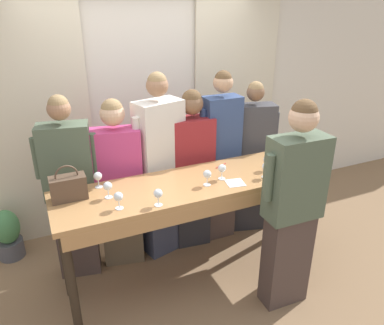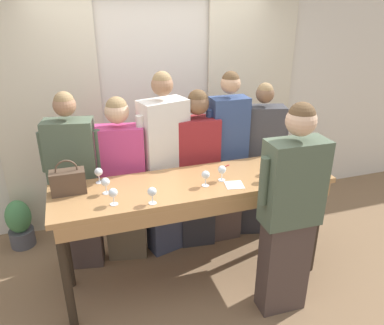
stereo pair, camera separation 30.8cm
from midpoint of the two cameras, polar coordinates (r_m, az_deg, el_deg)
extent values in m
plane|color=#846647|center=(3.77, -2.02, -17.02)|extent=(18.00, 18.00, 0.00)
cube|color=silver|center=(4.30, -9.40, 9.14)|extent=(12.00, 0.06, 2.80)
cube|color=beige|center=(4.12, -24.70, 5.83)|extent=(1.08, 0.03, 2.69)
cube|color=beige|center=(4.68, 4.73, 9.83)|extent=(1.08, 0.03, 2.69)
cube|color=#B27F4C|center=(3.21, -2.28, -3.31)|extent=(2.39, 0.65, 0.05)
cube|color=#B27F4C|center=(3.00, -0.01, -7.17)|extent=(2.30, 0.03, 0.12)
cylinder|color=#2D2319|center=(3.11, -20.67, -17.42)|extent=(0.07, 0.07, 0.98)
cylinder|color=#2D2319|center=(3.80, 15.40, -8.49)|extent=(0.07, 0.07, 0.98)
cylinder|color=#2D2319|center=(3.51, -21.41, -12.33)|extent=(0.07, 0.07, 0.98)
cylinder|color=#2D2319|center=(4.13, 11.11, -5.26)|extent=(0.07, 0.07, 0.98)
cylinder|color=black|center=(3.50, 13.61, 0.70)|extent=(0.08, 0.08, 0.21)
cone|color=black|center=(3.45, 13.81, 2.63)|extent=(0.08, 0.08, 0.04)
cylinder|color=black|center=(3.43, 13.91, 3.55)|extent=(0.03, 0.03, 0.07)
cylinder|color=beige|center=(3.50, 13.60, 0.54)|extent=(0.08, 0.08, 0.08)
cube|color=brown|center=(3.08, -21.08, -3.71)|extent=(0.27, 0.13, 0.19)
torus|color=brown|center=(3.04, -21.36, -1.98)|extent=(0.18, 0.01, 0.18)
cylinder|color=white|center=(2.88, -14.06, -6.85)|extent=(0.06, 0.06, 0.00)
cylinder|color=white|center=(2.87, -14.13, -6.24)|extent=(0.01, 0.01, 0.07)
sphere|color=white|center=(2.84, -14.25, -5.12)|extent=(0.07, 0.07, 0.07)
cylinder|color=white|center=(3.24, 1.84, -2.53)|extent=(0.06, 0.06, 0.00)
cylinder|color=white|center=(3.22, 1.85, -1.96)|extent=(0.01, 0.01, 0.07)
sphere|color=white|center=(3.20, 1.86, -0.94)|extent=(0.07, 0.07, 0.07)
sphere|color=beige|center=(3.20, 1.86, -1.08)|extent=(0.05, 0.05, 0.05)
cylinder|color=white|center=(3.05, -15.43, -5.20)|extent=(0.06, 0.06, 0.00)
cylinder|color=white|center=(3.04, -15.51, -4.61)|extent=(0.01, 0.01, 0.07)
sphere|color=white|center=(3.01, -15.63, -3.55)|extent=(0.07, 0.07, 0.07)
cylinder|color=white|center=(3.48, 15.33, -1.49)|extent=(0.06, 0.06, 0.00)
cylinder|color=white|center=(3.46, 15.39, -0.96)|extent=(0.01, 0.01, 0.07)
sphere|color=white|center=(3.44, 15.50, 0.00)|extent=(0.07, 0.07, 0.07)
sphere|color=beige|center=(3.44, 15.49, -0.13)|extent=(0.05, 0.05, 0.05)
cylinder|color=white|center=(3.30, 8.48, -2.25)|extent=(0.06, 0.06, 0.00)
cylinder|color=white|center=(3.29, 8.51, -1.69)|extent=(0.01, 0.01, 0.07)
sphere|color=white|center=(3.26, 8.58, -0.69)|extent=(0.07, 0.07, 0.07)
cylinder|color=white|center=(3.13, -0.51, -3.48)|extent=(0.06, 0.06, 0.00)
cylinder|color=white|center=(3.12, -0.51, -2.90)|extent=(0.01, 0.01, 0.07)
sphere|color=white|center=(3.09, -0.51, -1.85)|extent=(0.07, 0.07, 0.07)
cylinder|color=white|center=(3.45, 8.78, -1.11)|extent=(0.06, 0.06, 0.00)
cylinder|color=white|center=(3.43, 8.81, -0.57)|extent=(0.01, 0.01, 0.07)
sphere|color=white|center=(3.41, 8.88, 0.40)|extent=(0.07, 0.07, 0.07)
cylinder|color=white|center=(3.23, -16.68, -3.64)|extent=(0.06, 0.06, 0.00)
cylinder|color=white|center=(3.22, -16.75, -3.08)|extent=(0.01, 0.01, 0.07)
sphere|color=white|center=(3.19, -16.89, -2.07)|extent=(0.07, 0.07, 0.07)
cylinder|color=white|center=(2.87, -8.23, -6.50)|extent=(0.06, 0.06, 0.00)
cylinder|color=white|center=(2.85, -8.27, -5.89)|extent=(0.01, 0.01, 0.07)
sphere|color=white|center=(2.82, -8.35, -4.77)|extent=(0.07, 0.07, 0.07)
cube|color=white|center=(3.17, 3.85, -3.18)|extent=(0.17, 0.17, 0.00)
cylinder|color=maroon|center=(3.48, 1.90, -0.54)|extent=(0.14, 0.07, 0.01)
cube|color=#473833|center=(3.79, -19.38, -10.34)|extent=(0.39, 0.26, 0.84)
cube|color=#4C5B47|center=(3.45, -21.05, 0.14)|extent=(0.46, 0.31, 0.67)
sphere|color=#9E7051|center=(3.30, -22.22, 7.53)|extent=(0.19, 0.19, 0.19)
sphere|color=#93754C|center=(3.29, -22.31, 8.09)|extent=(0.17, 0.17, 0.17)
cylinder|color=#4C5B47|center=(3.40, -17.28, 1.28)|extent=(0.08, 0.08, 0.37)
cylinder|color=#4C5B47|center=(3.47, -24.97, 0.53)|extent=(0.08, 0.08, 0.37)
cube|color=brown|center=(3.84, -12.89, -9.53)|extent=(0.41, 0.26, 0.78)
cube|color=#C63D7A|center=(3.51, -13.92, 0.10)|extent=(0.49, 0.31, 0.62)
sphere|color=#DBAD89|center=(3.37, -14.67, 7.16)|extent=(0.22, 0.22, 0.22)
sphere|color=#93754C|center=(3.36, -14.74, 7.78)|extent=(0.19, 0.19, 0.19)
cylinder|color=#C63D7A|center=(3.50, -9.98, 1.16)|extent=(0.08, 0.08, 0.34)
cylinder|color=#C63D7A|center=(3.51, -17.99, 0.43)|extent=(0.08, 0.08, 0.34)
cube|color=#383D51|center=(3.89, -6.90, -7.57)|extent=(0.42, 0.30, 0.90)
cube|color=silver|center=(3.54, -7.53, 3.67)|extent=(0.49, 0.36, 0.71)
sphere|color=#9E7051|center=(3.41, -7.98, 11.50)|extent=(0.20, 0.20, 0.20)
sphere|color=#93754C|center=(3.40, -8.01, 12.08)|extent=(0.18, 0.18, 0.18)
cylinder|color=silver|center=(3.65, -4.36, 5.30)|extent=(0.09, 0.09, 0.39)
cylinder|color=silver|center=(3.41, -11.00, 3.60)|extent=(0.09, 0.09, 0.39)
cube|color=#28282D|center=(4.01, -2.23, -7.28)|extent=(0.37, 0.24, 0.79)
cube|color=maroon|center=(3.70, -2.40, 2.15)|extent=(0.44, 0.29, 0.62)
sphere|color=brown|center=(3.56, -2.53, 8.95)|extent=(0.22, 0.22, 0.22)
sphere|color=brown|center=(3.55, -2.54, 9.55)|extent=(0.19, 0.19, 0.19)
cylinder|color=maroon|center=(3.75, 0.95, 3.21)|extent=(0.08, 0.08, 0.34)
cylinder|color=maroon|center=(3.63, -5.88, 2.41)|extent=(0.08, 0.08, 0.34)
cube|color=#473833|center=(4.10, 2.02, -5.73)|extent=(0.32, 0.18, 0.89)
cube|color=#334775|center=(3.78, 2.19, 4.81)|extent=(0.37, 0.22, 0.70)
sphere|color=tan|center=(3.65, 2.31, 12.02)|extent=(0.19, 0.19, 0.19)
sphere|color=brown|center=(3.64, 2.32, 12.54)|extent=(0.17, 0.17, 0.17)
cylinder|color=#334775|center=(3.85, 4.98, 5.94)|extent=(0.07, 0.07, 0.39)
cylinder|color=#334775|center=(3.68, -0.70, 5.17)|extent=(0.07, 0.07, 0.39)
cube|color=#28282D|center=(4.28, 6.57, -5.07)|extent=(0.41, 0.27, 0.82)
cube|color=#3D3D42|center=(3.98, 7.06, 4.23)|extent=(0.48, 0.32, 0.65)
sphere|color=brown|center=(3.86, 7.39, 10.54)|extent=(0.18, 0.18, 0.18)
sphere|color=#93754C|center=(3.85, 7.42, 11.00)|extent=(0.16, 0.16, 0.16)
cylinder|color=#3D3D42|center=(4.04, 10.42, 5.03)|extent=(0.09, 0.09, 0.36)
cylinder|color=#3D3D42|center=(3.91, 3.66, 4.73)|extent=(0.09, 0.09, 0.36)
cube|color=#473833|center=(3.34, 11.53, -14.31)|extent=(0.39, 0.21, 0.86)
cube|color=#4C5B47|center=(2.94, 12.73, -2.41)|extent=(0.46, 0.24, 0.68)
sphere|color=#DBAD89|center=(2.76, 13.63, 6.64)|extent=(0.22, 0.22, 0.22)
sphere|color=brown|center=(2.75, 13.70, 7.40)|extent=(0.19, 0.19, 0.19)
cylinder|color=#4C5B47|center=(2.79, 8.63, -2.38)|extent=(0.07, 0.07, 0.37)
cylinder|color=#4C5B47|center=(3.06, 16.64, -0.72)|extent=(0.07, 0.07, 0.37)
cylinder|color=#4C4C51|center=(4.44, -27.71, -11.56)|extent=(0.26, 0.26, 0.19)
ellipsoid|color=#47844C|center=(4.31, -28.36, -8.70)|extent=(0.26, 0.26, 0.37)
camera|label=1|loc=(0.15, -92.77, -1.21)|focal=35.00mm
camera|label=2|loc=(0.15, 87.23, 1.21)|focal=35.00mm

